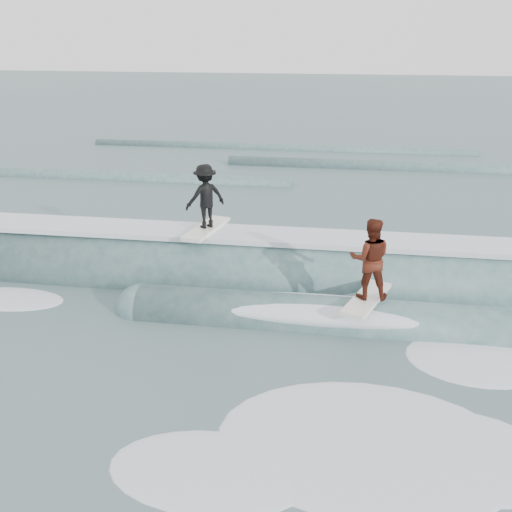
# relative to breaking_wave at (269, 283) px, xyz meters

# --- Properties ---
(ground) EXTENTS (160.00, 160.00, 0.00)m
(ground) POSITION_rel_breaking_wave_xyz_m (-0.25, -3.52, -0.03)
(ground) COLOR #405B5E
(ground) RESTS_ON ground
(breaking_wave) EXTENTS (22.13, 4.08, 2.59)m
(breaking_wave) POSITION_rel_breaking_wave_xyz_m (0.00, 0.00, 0.00)
(breaking_wave) COLOR #355559
(breaking_wave) RESTS_ON ground
(surfer_black) EXTENTS (1.26, 2.07, 1.82)m
(surfer_black) POSITION_rel_breaking_wave_xyz_m (-1.77, 0.31, 2.21)
(surfer_black) COLOR white
(surfer_black) RESTS_ON ground
(surfer_red) EXTENTS (1.23, 2.06, 1.99)m
(surfer_red) POSITION_rel_breaking_wave_xyz_m (2.52, -1.89, 1.56)
(surfer_red) COLOR white
(surfer_red) RESTS_ON ground
(whitewater) EXTENTS (13.95, 7.09, 0.10)m
(whitewater) POSITION_rel_breaking_wave_xyz_m (1.55, -5.30, -0.03)
(whitewater) COLOR silver
(whitewater) RESTS_ON ground
(far_swells) EXTENTS (40.39, 8.65, 0.80)m
(far_swells) POSITION_rel_breaking_wave_xyz_m (-1.15, 14.13, -0.03)
(far_swells) COLOR #355559
(far_swells) RESTS_ON ground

